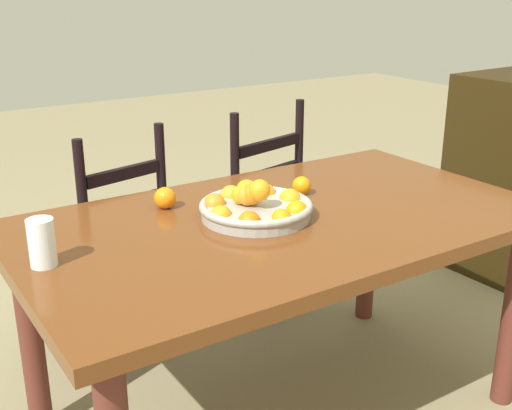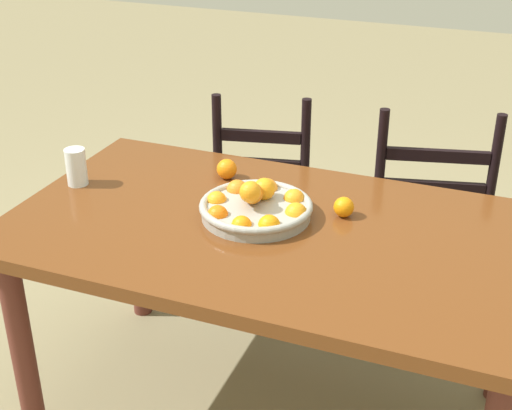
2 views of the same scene
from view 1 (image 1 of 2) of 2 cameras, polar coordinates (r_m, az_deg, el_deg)
name	(u,v)px [view 1 (image 1 of 2)]	position (r m, az deg, el deg)	size (l,w,h in m)	color
dining_table	(282,244)	(2.02, 2.32, -3.40)	(1.60, 0.92, 0.72)	#613315
chair_near_window	(109,248)	(2.57, -12.78, -3.68)	(0.47, 0.47, 0.91)	black
chair_by_cabinet	(243,212)	(2.88, -1.18, -0.58)	(0.54, 0.54, 0.92)	black
fruit_bowl	(255,206)	(1.97, -0.09, -0.13)	(0.35, 0.35, 0.13)	#9C9C95
orange_loose_0	(165,198)	(2.06, -7.99, 0.62)	(0.07, 0.07, 0.07)	orange
orange_loose_1	(302,186)	(2.18, 4.02, 1.71)	(0.06, 0.06, 0.06)	orange
drinking_glass	(42,243)	(1.72, -18.29, -3.16)	(0.07, 0.07, 0.13)	silver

